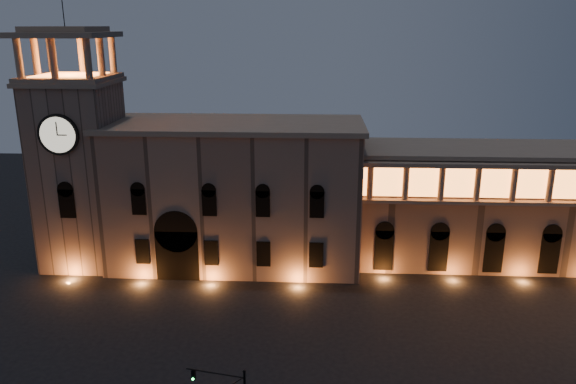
% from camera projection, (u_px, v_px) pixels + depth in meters
% --- Properties ---
extents(ground, '(160.00, 160.00, 0.00)m').
position_uv_depth(ground, '(225.00, 360.00, 49.80)').
color(ground, black).
rests_on(ground, ground).
extents(government_building, '(30.80, 12.80, 17.60)m').
position_uv_depth(government_building, '(234.00, 194.00, 68.35)').
color(government_building, '#816454').
rests_on(government_building, ground).
extents(clock_tower, '(9.80, 9.80, 32.40)m').
position_uv_depth(clock_tower, '(80.00, 164.00, 67.28)').
color(clock_tower, '#816454').
rests_on(clock_tower, ground).
extents(colonnade_wing, '(40.60, 11.50, 14.50)m').
position_uv_depth(colonnade_wing, '(512.00, 205.00, 68.99)').
color(colonnade_wing, '#7C5F4F').
rests_on(colonnade_wing, ground).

